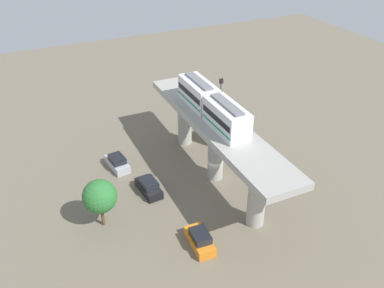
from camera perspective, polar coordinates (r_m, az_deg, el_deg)
The scene contains 9 objects.
ground_plane at distance 51.21m, azimuth 3.19°, elevation -4.56°, with size 120.00×120.00×0.00m, color #706654.
viaduct at distance 47.99m, azimuth 3.39°, elevation 1.09°, with size 5.20×28.00×7.79m.
train at distance 47.39m, azimuth 2.75°, elevation 5.46°, with size 2.64×13.55×3.24m.
parked_car_black at distance 48.55m, azimuth -6.02°, elevation -5.93°, with size 2.19×4.35×1.76m.
parked_car_silver at distance 53.20m, azimuth -10.32°, elevation -2.57°, with size 2.33×4.40×1.76m.
parked_car_orange at distance 41.84m, azimuth 1.09°, elevation -13.14°, with size 2.01×4.29×1.76m.
tree_near_viaduct at distance 43.10m, azimuth -12.70°, elevation -7.12°, with size 3.57×3.57×5.57m.
tree_mid_lot at distance 55.91m, azimuth 4.93°, elevation 3.07°, with size 3.72×3.72×5.45m.
signal_post at distance 53.63m, azimuth 3.91°, elevation 4.40°, with size 0.44×0.28×10.39m.
Camera 1 is at (19.99, 36.18, 30.23)m, focal length 38.44 mm.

